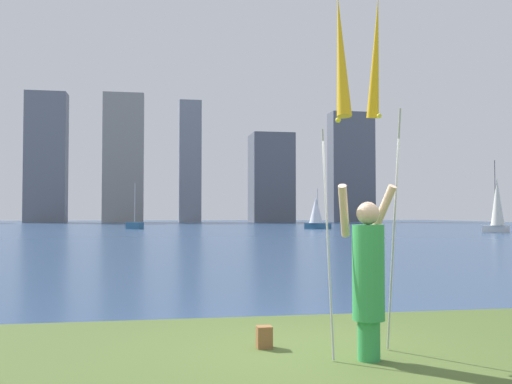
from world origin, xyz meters
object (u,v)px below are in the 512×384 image
(kite_flag_right, at_px, (376,64))
(bag, at_px, (264,337))
(sailboat_1, at_px, (497,205))
(sailboat_2, at_px, (316,213))
(person, at_px, (368,273))
(sailboat_3, at_px, (135,225))
(kite_flag_left, at_px, (340,62))

(kite_flag_right, bearing_deg, bag, 177.33)
(sailboat_1, xyz_separation_m, sailboat_2, (-11.42, 14.16, -0.66))
(person, relative_size, sailboat_3, 0.42)
(kite_flag_left, xyz_separation_m, bag, (-0.63, 1.06, -3.14))
(kite_flag_right, bearing_deg, sailboat_3, 94.89)
(kite_flag_right, distance_m, sailboat_1, 44.86)
(person, distance_m, kite_flag_left, 2.35)
(bag, bearing_deg, kite_flag_right, -2.67)
(person, height_order, bag, person)
(kite_flag_right, distance_m, sailboat_3, 53.88)
(sailboat_1, relative_size, sailboat_2, 1.45)
(person, xyz_separation_m, sailboat_1, (25.64, 37.78, 1.32))
(kite_flag_right, xyz_separation_m, bag, (-1.44, 0.07, -3.40))
(bag, relative_size, sailboat_3, 0.06)
(sailboat_2, bearing_deg, bag, -106.61)
(bag, distance_m, sailboat_1, 45.66)
(bag, height_order, sailboat_2, sailboat_2)
(kite_flag_right, height_order, bag, kite_flag_right)
(sailboat_3, bearing_deg, kite_flag_right, -85.11)
(sailboat_2, height_order, sailboat_3, sailboat_3)
(bag, distance_m, sailboat_3, 53.61)
(person, distance_m, sailboat_2, 53.86)
(person, bearing_deg, kite_flag_left, -141.27)
(sailboat_1, distance_m, sailboat_2, 18.21)
(kite_flag_right, xyz_separation_m, sailboat_2, (13.82, 51.23, -1.90))
(person, relative_size, kite_flag_left, 0.49)
(kite_flag_left, distance_m, sailboat_3, 54.79)
(kite_flag_left, height_order, bag, kite_flag_left)
(bag, relative_size, sailboat_2, 0.06)
(bag, height_order, sailboat_1, sailboat_1)
(person, distance_m, kite_flag_right, 2.69)
(bag, bearing_deg, sailboat_3, 93.37)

